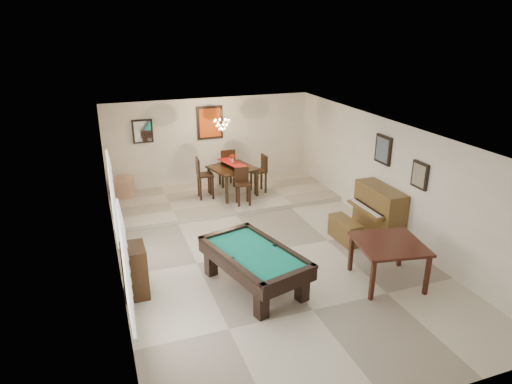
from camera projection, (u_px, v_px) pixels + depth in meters
ground_plane at (266, 252)px, 9.78m from camera, size 6.00×9.00×0.02m
wall_back at (210, 143)px, 13.27m from camera, size 6.00×0.04×2.60m
wall_front at (404, 324)px, 5.36m from camera, size 6.00×0.04×2.60m
wall_left at (114, 215)px, 8.36m from camera, size 0.04×9.00×2.60m
wall_right at (390, 179)px, 10.28m from camera, size 0.04×9.00×2.60m
ceiling at (267, 133)px, 8.86m from camera, size 6.00×9.00×0.04m
dining_step at (223, 197)px, 12.61m from camera, size 6.00×2.50×0.12m
window_left_front at (126, 267)px, 6.40m from camera, size 0.06×1.00×1.70m
window_left_rear at (113, 198)px, 8.86m from camera, size 0.06×1.00×1.70m
pool_table at (254, 270)px, 8.38m from camera, size 1.66×2.35×0.71m
square_table at (387, 262)px, 8.51m from camera, size 1.38×1.38×0.82m
upright_piano at (374, 212)px, 10.32m from camera, size 0.78×1.38×1.15m
piano_bench at (345, 230)px, 10.18m from camera, size 0.38×0.91×0.50m
apothecary_chest at (135, 271)px, 8.11m from camera, size 0.42×0.63×0.94m
dining_table at (233, 179)px, 12.48m from camera, size 1.34×1.34×0.91m
flower_vase at (232, 158)px, 12.27m from camera, size 0.18×0.18×0.26m
dining_chair_south at (243, 187)px, 11.80m from camera, size 0.40×0.40×0.97m
dining_chair_north at (227, 167)px, 13.12m from camera, size 0.42×0.42×1.12m
dining_chair_west at (205, 178)px, 12.22m from camera, size 0.44×0.44×1.12m
dining_chair_east at (258, 174)px, 12.64m from camera, size 0.40×0.40×1.06m
corner_bench at (124, 187)px, 12.47m from camera, size 0.58×0.65×0.50m
chandelier at (222, 121)px, 11.81m from camera, size 0.44×0.44×0.60m
back_painting at (210, 123)px, 13.03m from camera, size 0.75×0.06×0.95m
back_mirror at (143, 131)px, 12.46m from camera, size 0.55×0.06×0.65m
right_picture_upper at (383, 150)px, 10.32m from camera, size 0.06×0.55×0.65m
right_picture_lower at (420, 175)px, 9.24m from camera, size 0.06×0.45×0.55m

